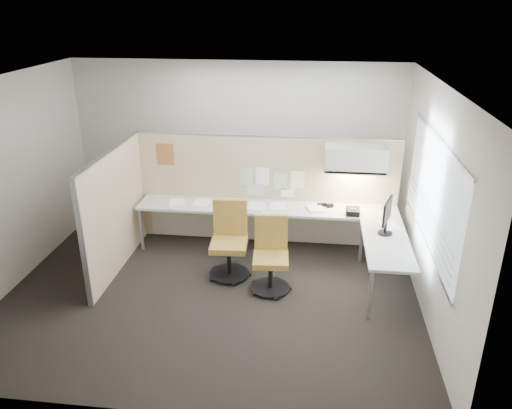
# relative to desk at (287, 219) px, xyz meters

# --- Properties ---
(floor) EXTENTS (5.50, 4.50, 0.01)m
(floor) POSITION_rel_desk_xyz_m (-0.93, -1.13, -0.61)
(floor) COLOR black
(floor) RESTS_ON ground
(ceiling) EXTENTS (5.50, 4.50, 0.01)m
(ceiling) POSITION_rel_desk_xyz_m (-0.93, -1.13, 2.20)
(ceiling) COLOR white
(ceiling) RESTS_ON wall_back
(wall_back) EXTENTS (5.50, 0.02, 2.80)m
(wall_back) POSITION_rel_desk_xyz_m (-0.93, 1.12, 0.80)
(wall_back) COLOR beige
(wall_back) RESTS_ON ground
(wall_front) EXTENTS (5.50, 0.02, 2.80)m
(wall_front) POSITION_rel_desk_xyz_m (-0.93, -3.38, 0.80)
(wall_front) COLOR beige
(wall_front) RESTS_ON ground
(wall_left) EXTENTS (0.02, 4.50, 2.80)m
(wall_left) POSITION_rel_desk_xyz_m (-3.68, -1.13, 0.80)
(wall_left) COLOR beige
(wall_left) RESTS_ON ground
(wall_right) EXTENTS (0.02, 4.50, 2.80)m
(wall_right) POSITION_rel_desk_xyz_m (1.82, -1.13, 0.80)
(wall_right) COLOR beige
(wall_right) RESTS_ON ground
(window_pane) EXTENTS (0.01, 2.80, 1.30)m
(window_pane) POSITION_rel_desk_xyz_m (1.79, -1.13, 0.95)
(window_pane) COLOR #A7B7C2
(window_pane) RESTS_ON wall_right
(partition_back) EXTENTS (4.10, 0.06, 1.75)m
(partition_back) POSITION_rel_desk_xyz_m (-0.38, 0.47, 0.27)
(partition_back) COLOR #CDB68E
(partition_back) RESTS_ON floor
(partition_left) EXTENTS (0.06, 2.20, 1.75)m
(partition_left) POSITION_rel_desk_xyz_m (-2.43, -0.63, 0.27)
(partition_left) COLOR #CDB68E
(partition_left) RESTS_ON floor
(desk) EXTENTS (4.00, 2.07, 0.73)m
(desk) POSITION_rel_desk_xyz_m (0.00, 0.00, 0.00)
(desk) COLOR beige
(desk) RESTS_ON floor
(overhead_bin) EXTENTS (0.90, 0.36, 0.38)m
(overhead_bin) POSITION_rel_desk_xyz_m (0.97, 0.26, 0.91)
(overhead_bin) COLOR beige
(overhead_bin) RESTS_ON partition_back
(task_light_strip) EXTENTS (0.60, 0.06, 0.02)m
(task_light_strip) POSITION_rel_desk_xyz_m (0.97, 0.26, 0.70)
(task_light_strip) COLOR #FFEABF
(task_light_strip) RESTS_ON overhead_bin
(pinned_papers) EXTENTS (1.01, 0.00, 0.47)m
(pinned_papers) POSITION_rel_desk_xyz_m (-0.30, 0.44, 0.43)
(pinned_papers) COLOR #8CBF8C
(pinned_papers) RESTS_ON partition_back
(poster) EXTENTS (0.28, 0.00, 0.35)m
(poster) POSITION_rel_desk_xyz_m (-1.98, 0.44, 0.82)
(poster) COLOR orange
(poster) RESTS_ON partition_back
(chair_left) EXTENTS (0.57, 0.57, 1.08)m
(chair_left) POSITION_rel_desk_xyz_m (-0.78, -0.68, -0.10)
(chair_left) COLOR black
(chair_left) RESTS_ON floor
(chair_right) EXTENTS (0.53, 0.54, 1.01)m
(chair_right) POSITION_rel_desk_xyz_m (-0.16, -0.98, -0.13)
(chair_right) COLOR black
(chair_right) RESTS_ON floor
(monitor) EXTENTS (0.19, 0.45, 0.49)m
(monitor) POSITION_rel_desk_xyz_m (1.37, -0.62, 0.41)
(monitor) COLOR black
(monitor) RESTS_ON desk
(phone) EXTENTS (0.21, 0.20, 0.12)m
(phone) POSITION_rel_desk_xyz_m (0.96, -0.01, 0.18)
(phone) COLOR black
(phone) RESTS_ON desk
(stapler) EXTENTS (0.15, 0.07, 0.05)m
(stapler) POSITION_rel_desk_xyz_m (0.51, 0.27, 0.15)
(stapler) COLOR black
(stapler) RESTS_ON desk
(tape_dispenser) EXTENTS (0.11, 0.09, 0.06)m
(tape_dispenser) POSITION_rel_desk_xyz_m (0.64, 0.23, 0.16)
(tape_dispenser) COLOR black
(tape_dispenser) RESTS_ON desk
(coat_hook) EXTENTS (0.18, 0.42, 1.28)m
(coat_hook) POSITION_rel_desk_xyz_m (-2.51, -1.45, 0.82)
(coat_hook) COLOR silver
(coat_hook) RESTS_ON partition_left
(paper_stack_0) EXTENTS (0.29, 0.34, 0.03)m
(paper_stack_0) POSITION_rel_desk_xyz_m (-1.74, 0.09, 0.14)
(paper_stack_0) COLOR white
(paper_stack_0) RESTS_ON desk
(paper_stack_1) EXTENTS (0.26, 0.32, 0.02)m
(paper_stack_1) POSITION_rel_desk_xyz_m (-1.36, 0.14, 0.14)
(paper_stack_1) COLOR white
(paper_stack_1) RESTS_ON desk
(paper_stack_2) EXTENTS (0.25, 0.31, 0.04)m
(paper_stack_2) POSITION_rel_desk_xyz_m (-0.49, 0.06, 0.15)
(paper_stack_2) COLOR white
(paper_stack_2) RESTS_ON desk
(paper_stack_3) EXTENTS (0.25, 0.32, 0.02)m
(paper_stack_3) POSITION_rel_desk_xyz_m (-0.16, 0.15, 0.14)
(paper_stack_3) COLOR white
(paper_stack_3) RESTS_ON desk
(paper_stack_4) EXTENTS (0.30, 0.35, 0.03)m
(paper_stack_4) POSITION_rel_desk_xyz_m (0.42, 0.14, 0.14)
(paper_stack_4) COLOR white
(paper_stack_4) RESTS_ON desk
(paper_stack_5) EXTENTS (0.32, 0.36, 0.02)m
(paper_stack_5) POSITION_rel_desk_xyz_m (1.46, -0.38, 0.14)
(paper_stack_5) COLOR white
(paper_stack_5) RESTS_ON desk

